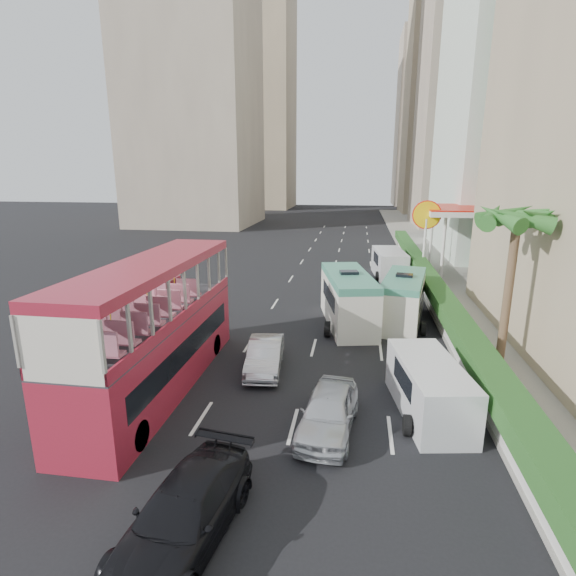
% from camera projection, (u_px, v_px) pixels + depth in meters
% --- Properties ---
extents(ground_plane, '(200.00, 200.00, 0.00)m').
position_uv_depth(ground_plane, '(311.00, 398.00, 16.90)').
color(ground_plane, black).
rests_on(ground_plane, ground).
extents(double_decker_bus, '(2.50, 11.00, 5.06)m').
position_uv_depth(double_decker_bus, '(156.00, 326.00, 17.15)').
color(double_decker_bus, maroon).
rests_on(double_decker_bus, ground).
extents(car_silver_lane_a, '(1.78, 4.11, 1.31)m').
position_uv_depth(car_silver_lane_a, '(265.00, 370.00, 19.32)').
color(car_silver_lane_a, silver).
rests_on(car_silver_lane_a, ground).
extents(car_silver_lane_b, '(2.10, 4.33, 1.42)m').
position_uv_depth(car_silver_lane_b, '(328.00, 431.00, 14.78)').
color(car_silver_lane_b, silver).
rests_on(car_silver_lane_b, ground).
extents(car_black, '(2.60, 5.04, 1.40)m').
position_uv_depth(car_black, '(186.00, 539.00, 10.44)').
color(car_black, black).
rests_on(car_black, ground).
extents(van_asset, '(2.59, 4.79, 1.27)m').
position_uv_depth(van_asset, '(350.00, 285.00, 33.80)').
color(van_asset, silver).
rests_on(van_asset, ground).
extents(minibus_near, '(3.45, 6.79, 2.88)m').
position_uv_depth(minibus_near, '(348.00, 299.00, 24.75)').
color(minibus_near, silver).
rests_on(minibus_near, ground).
extents(minibus_far, '(3.06, 6.26, 2.66)m').
position_uv_depth(minibus_far, '(403.00, 300.00, 25.05)').
color(minibus_far, silver).
rests_on(minibus_far, ground).
extents(panel_van_near, '(2.65, 4.97, 1.89)m').
position_uv_depth(panel_van_near, '(429.00, 388.00, 15.64)').
color(panel_van_near, silver).
rests_on(panel_van_near, ground).
extents(panel_van_far, '(2.68, 5.54, 2.14)m').
position_uv_depth(panel_van_far, '(389.00, 264.00, 36.12)').
color(panel_van_far, silver).
rests_on(panel_van_far, ground).
extents(sidewalk, '(6.00, 120.00, 0.18)m').
position_uv_depth(sidewalk, '(442.00, 267.00, 39.44)').
color(sidewalk, '#99968C').
rests_on(sidewalk, ground).
extents(kerb_wall, '(0.30, 44.00, 1.00)m').
position_uv_depth(kerb_wall, '(428.00, 292.00, 29.19)').
color(kerb_wall, silver).
rests_on(kerb_wall, sidewalk).
extents(hedge, '(1.10, 44.00, 0.70)m').
position_uv_depth(hedge, '(429.00, 279.00, 28.98)').
color(hedge, '#2D6626').
rests_on(hedge, kerb_wall).
extents(palm_tree, '(0.36, 0.36, 6.40)m').
position_uv_depth(palm_tree, '(508.00, 292.00, 18.71)').
color(palm_tree, brown).
rests_on(palm_tree, sidewalk).
extents(shell_station, '(6.50, 8.00, 5.50)m').
position_uv_depth(shell_station, '(462.00, 241.00, 36.71)').
color(shell_station, silver).
rests_on(shell_station, ground).
extents(tower_mid, '(16.00, 16.00, 50.00)m').
position_uv_depth(tower_mid, '(483.00, 49.00, 63.37)').
color(tower_mid, '#B1A08C').
rests_on(tower_mid, ground).
extents(tower_far_a, '(14.00, 14.00, 44.00)m').
position_uv_depth(tower_far_a, '(443.00, 98.00, 87.23)').
color(tower_far_a, tan).
rests_on(tower_far_a, ground).
extents(tower_far_b, '(14.00, 14.00, 40.00)m').
position_uv_depth(tower_far_b, '(426.00, 121.00, 108.77)').
color(tower_far_b, '#B1A08C').
rests_on(tower_far_b, ground).
extents(tower_left_a, '(18.00, 18.00, 52.00)m').
position_uv_depth(tower_left_a, '(191.00, 48.00, 66.49)').
color(tower_left_a, '#B1A08C').
rests_on(tower_left_a, ground).
extents(tower_left_b, '(16.00, 16.00, 46.00)m').
position_uv_depth(tower_left_b, '(256.00, 103.00, 100.42)').
color(tower_left_b, tan).
rests_on(tower_left_b, ground).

